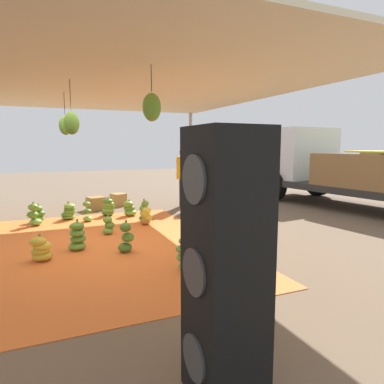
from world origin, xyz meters
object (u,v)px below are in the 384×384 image
object	(u,v)px
banana_bunch_7	(69,212)
worker_0	(237,172)
banana_bunch_8	(87,212)
cargo_truck_main	(350,167)
banana_bunch_9	(144,212)
banana_bunch_1	(108,208)
banana_bunch_10	(130,209)
banana_bunch_2	(126,239)
speaker_stack	(225,267)
banana_bunch_4	(108,226)
banana_bunch_5	(34,216)
banana_bunch_3	(41,249)
banana_bunch_11	(188,255)
banana_bunch_12	(38,214)
worker_2	(183,173)
banana_bunch_6	(77,237)
banana_bunch_0	(146,216)
crate_0	(118,200)
crate_1	(96,203)
worker_1	(201,176)

from	to	relation	value
banana_bunch_7	worker_0	bearing A→B (deg)	97.33
banana_bunch_8	cargo_truck_main	bearing A→B (deg)	82.93
banana_bunch_8	worker_0	bearing A→B (deg)	102.88
banana_bunch_9	banana_bunch_1	bearing A→B (deg)	-147.12
banana_bunch_8	banana_bunch_10	xyz separation A→B (m)	(-0.26, 1.08, -0.04)
banana_bunch_8	banana_bunch_2	bearing A→B (deg)	6.70
speaker_stack	banana_bunch_4	bearing A→B (deg)	179.92
banana_bunch_1	banana_bunch_7	distance (m)	0.98
banana_bunch_2	speaker_stack	bearing A→B (deg)	-1.22
banana_bunch_4	banana_bunch_5	bearing A→B (deg)	-135.56
banana_bunch_3	banana_bunch_11	distance (m)	2.35
banana_bunch_10	banana_bunch_12	world-z (taller)	banana_bunch_12
worker_2	banana_bunch_4	bearing A→B (deg)	-47.22
banana_bunch_2	banana_bunch_3	bearing A→B (deg)	-93.81
banana_bunch_2	banana_bunch_6	xyz separation A→B (m)	(-0.48, -0.75, -0.01)
banana_bunch_7	speaker_stack	bearing A→B (deg)	5.38
banana_bunch_0	banana_bunch_7	size ratio (longest dim) A/B	0.95
worker_2	speaker_stack	distance (m)	7.80
banana_bunch_5	speaker_stack	world-z (taller)	speaker_stack
banana_bunch_1	banana_bunch_7	world-z (taller)	banana_bunch_1
banana_bunch_11	speaker_stack	bearing A→B (deg)	-16.53
banana_bunch_8	banana_bunch_5	bearing A→B (deg)	-90.77
banana_bunch_11	crate_0	size ratio (longest dim) A/B	1.44
worker_0	crate_1	size ratio (longest dim) A/B	3.81
banana_bunch_2	speaker_stack	size ratio (longest dim) A/B	0.29
banana_bunch_0	banana_bunch_3	world-z (taller)	banana_bunch_0
banana_bunch_6	banana_bunch_5	bearing A→B (deg)	-162.15
banana_bunch_2	banana_bunch_3	size ratio (longest dim) A/B	1.28
banana_bunch_7	banana_bunch_8	world-z (taller)	banana_bunch_8
banana_bunch_0	banana_bunch_1	bearing A→B (deg)	-156.22
banana_bunch_1	banana_bunch_7	size ratio (longest dim) A/B	1.06
banana_bunch_5	banana_bunch_8	world-z (taller)	same
cargo_truck_main	banana_bunch_9	bearing A→B (deg)	-93.64
banana_bunch_7	banana_bunch_11	size ratio (longest dim) A/B	0.83
banana_bunch_0	banana_bunch_4	xyz separation A→B (m)	(0.54, -0.94, -0.02)
banana_bunch_4	banana_bunch_11	world-z (taller)	banana_bunch_11
banana_bunch_6	worker_1	size ratio (longest dim) A/B	0.34
worker_1	banana_bunch_9	bearing A→B (deg)	-59.11
banana_bunch_5	worker_1	distance (m)	4.59
banana_bunch_6	banana_bunch_8	distance (m)	2.32
banana_bunch_1	worker_1	xyz separation A→B (m)	(-0.21, 2.74, 0.71)
banana_bunch_6	banana_bunch_9	xyz separation A→B (m)	(-1.76, 1.67, 0.01)
banana_bunch_5	banana_bunch_2	bearing A→B (deg)	28.12
banana_bunch_2	banana_bunch_6	world-z (taller)	banana_bunch_2
banana_bunch_4	crate_0	distance (m)	3.45
worker_0	banana_bunch_11	bearing A→B (deg)	-36.83
banana_bunch_3	banana_bunch_10	distance (m)	3.60
banana_bunch_12	worker_2	bearing A→B (deg)	98.13
crate_1	cargo_truck_main	bearing A→B (deg)	70.93
banana_bunch_7	worker_1	xyz separation A→B (m)	(-0.29, 3.71, 0.74)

